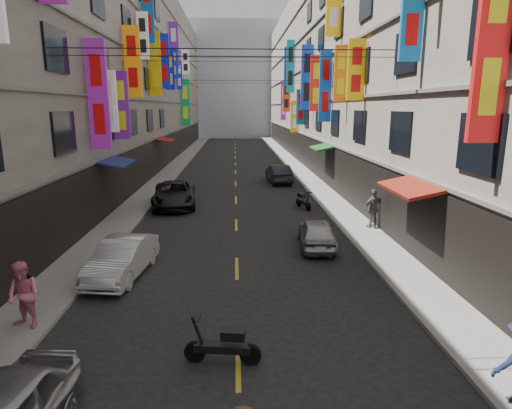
{
  "coord_description": "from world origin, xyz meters",
  "views": [
    {
      "loc": [
        -0.01,
        3.09,
        5.8
      ],
      "look_at": [
        0.39,
        11.3,
        3.93
      ],
      "focal_mm": 30.0,
      "sensor_mm": 36.0,
      "label": 1
    }
  ],
  "objects": [
    {
      "name": "car_left_far",
      "position": [
        -3.68,
        28.35,
        0.73
      ],
      "size": [
        2.96,
        5.51,
        1.47
      ],
      "primitive_type": "imported",
      "rotation": [
        0.0,
        0.0,
        0.1
      ],
      "color": "black",
      "rests_on": "ground"
    },
    {
      "name": "pedestrian_rfar",
      "position": [
        6.6,
        22.8,
        1.06
      ],
      "size": [
        1.25,
        0.96,
        1.88
      ],
      "primitive_type": "imported",
      "rotation": [
        0.0,
        0.0,
        3.48
      ],
      "color": "#58585A",
      "rests_on": "sidewalk_right"
    },
    {
      "name": "scooter_crossing",
      "position": [
        -0.32,
        12.0,
        0.44
      ],
      "size": [
        1.8,
        0.57,
        1.14
      ],
      "rotation": [
        0.0,
        0.0,
        1.43
      ],
      "color": "black",
      "rests_on": "ground"
    },
    {
      "name": "pedestrian_lfar",
      "position": [
        -5.57,
        13.71,
        1.02
      ],
      "size": [
        1.04,
        0.89,
        1.8
      ],
      "primitive_type": "imported",
      "rotation": [
        0.0,
        0.0,
        -0.4
      ],
      "color": "pink",
      "rests_on": "sidewalk_left"
    },
    {
      "name": "building_row_right",
      "position": [
        11.99,
        42.0,
        9.49
      ],
      "size": [
        10.14,
        90.0,
        19.0
      ],
      "color": "#A09686",
      "rests_on": "ground"
    },
    {
      "name": "lane_markings",
      "position": [
        0.0,
        39.0,
        0.0
      ],
      "size": [
        0.12,
        80.2,
        0.01
      ],
      "color": "gold",
      "rests_on": "ground"
    },
    {
      "name": "scooter_far_right",
      "position": [
        3.95,
        27.43,
        0.44
      ],
      "size": [
        0.73,
        1.76,
        1.14
      ],
      "rotation": [
        0.0,
        0.0,
        3.43
      ],
      "color": "black",
      "rests_on": "ground"
    },
    {
      "name": "shop_signage",
      "position": [
        -0.17,
        35.31,
        9.14
      ],
      "size": [
        14.0,
        55.0,
        12.29
      ],
      "color": "blue",
      "rests_on": "ground"
    },
    {
      "name": "overhead_cables",
      "position": [
        0.0,
        30.0,
        8.8
      ],
      "size": [
        14.0,
        38.04,
        1.24
      ],
      "color": "black",
      "rests_on": "ground"
    },
    {
      "name": "street_awnings",
      "position": [
        -1.26,
        26.0,
        3.0
      ],
      "size": [
        13.99,
        35.2,
        0.41
      ],
      "color": "#184F15",
      "rests_on": "ground"
    },
    {
      "name": "car_right_mid",
      "position": [
        3.4,
        20.31,
        0.62
      ],
      "size": [
        1.82,
        3.79,
        1.25
      ],
      "primitive_type": "imported",
      "rotation": [
        0.0,
        0.0,
        3.05
      ],
      "color": "#A7A8AC",
      "rests_on": "ground"
    },
    {
      "name": "building_row_left",
      "position": [
        -11.99,
        42.0,
        9.49
      ],
      "size": [
        10.14,
        90.0,
        19.0
      ],
      "color": "gray",
      "rests_on": "ground"
    },
    {
      "name": "sidewalk_right",
      "position": [
        6.0,
        42.0,
        0.06
      ],
      "size": [
        2.0,
        90.0,
        0.12
      ],
      "primitive_type": "cube",
      "color": "slate",
      "rests_on": "ground"
    },
    {
      "name": "haze_block",
      "position": [
        0.0,
        92.0,
        11.0
      ],
      "size": [
        18.0,
        8.0,
        22.0
      ],
      "primitive_type": "cube",
      "color": "#A5ABB8",
      "rests_on": "ground"
    },
    {
      "name": "car_right_far",
      "position": [
        3.4,
        36.36,
        0.71
      ],
      "size": [
        1.85,
        4.42,
        1.42
      ],
      "primitive_type": "imported",
      "rotation": [
        0.0,
        0.0,
        3.22
      ],
      "color": "#24242B",
      "rests_on": "ground"
    },
    {
      "name": "car_left_mid",
      "position": [
        -4.0,
        17.43,
        0.67
      ],
      "size": [
        1.93,
        4.19,
        1.33
      ],
      "primitive_type": "imported",
      "rotation": [
        0.0,
        0.0,
        -0.13
      ],
      "color": "silver",
      "rests_on": "ground"
    },
    {
      "name": "sidewalk_left",
      "position": [
        -6.0,
        42.0,
        0.06
      ],
      "size": [
        2.0,
        90.0,
        0.12
      ],
      "primitive_type": "cube",
      "color": "slate",
      "rests_on": "ground"
    }
  ]
}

